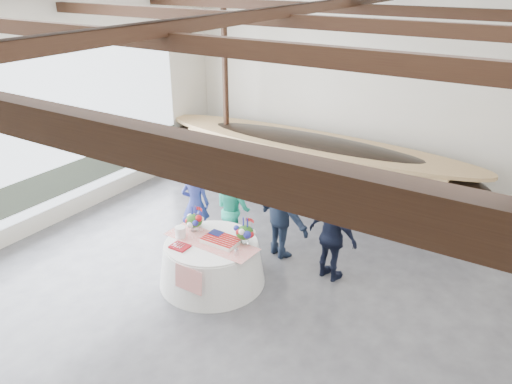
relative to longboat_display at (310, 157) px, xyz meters
The scene contains 13 objects.
floor 5.06m from the longboat_display, 76.50° to the right, with size 10.00×12.00×0.01m, color #3D3D42.
wall_back 2.10m from the longboat_display, 45.24° to the left, with size 10.00×0.02×4.50m, color silver.
wall_left 6.31m from the longboat_display, 128.48° to the right, with size 0.02×12.00×4.50m, color silver.
ceiling 6.11m from the longboat_display, 76.50° to the right, with size 10.00×12.00×0.01m, color white.
pavilion_structure 5.17m from the longboat_display, 73.85° to the right, with size 9.80×11.76×4.50m.
open_bay 5.46m from the longboat_display, 134.68° to the right, with size 0.03×7.00×3.20m.
longboat_display is the anchor object (origin of this frame).
banquet_table 4.12m from the longboat_display, 86.82° to the right, with size 1.80×1.80×0.77m.
tabletop_items 3.94m from the longboat_display, 87.05° to the right, with size 1.69×0.95×0.40m.
guest_woman_blue 3.18m from the longboat_display, 107.23° to the right, with size 0.54×0.36×1.48m, color navy.
guest_woman_teal 2.85m from the longboat_display, 93.44° to the right, with size 0.75×0.58×1.54m, color #22AF8D.
guest_man_left 2.79m from the longboat_display, 73.31° to the right, with size 1.27×0.73×1.97m, color black.
guest_man_right 3.46m from the longboat_display, 56.90° to the right, with size 0.95×0.40×1.62m, color black.
Camera 1 is at (3.55, -4.93, 4.94)m, focal length 35.00 mm.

